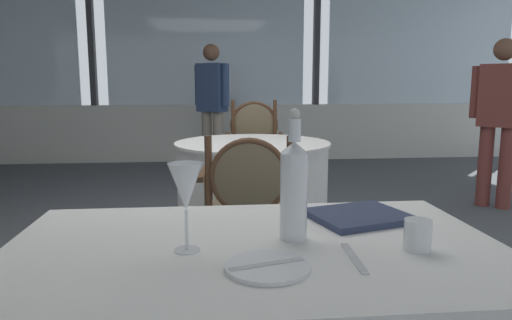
{
  "coord_description": "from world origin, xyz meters",
  "views": [
    {
      "loc": [
        0.04,
        -2.92,
        1.15
      ],
      "look_at": [
        0.18,
        -1.49,
        0.92
      ],
      "focal_mm": 32.66,
      "sensor_mm": 36.0,
      "label": 1
    }
  ],
  "objects_px": {
    "water_bottle": "(294,187)",
    "menu_book": "(359,216)",
    "water_tumbler": "(418,235)",
    "side_plate": "(267,267)",
    "dining_chair_0_0": "(254,145)",
    "dining_chair_0_1": "(250,204)",
    "diner_person_1": "(212,101)",
    "wine_glass": "(186,188)",
    "diner_person_0": "(500,114)"
  },
  "relations": [
    {
      "from": "dining_chair_0_1",
      "to": "menu_book",
      "type": "bearing_deg",
      "value": -159.81
    },
    {
      "from": "side_plate",
      "to": "dining_chair_0_0",
      "type": "xyz_separation_m",
      "value": [
        0.28,
        3.33,
        -0.16
      ]
    },
    {
      "from": "dining_chair_0_0",
      "to": "diner_person_0",
      "type": "height_order",
      "value": "diner_person_0"
    },
    {
      "from": "dining_chair_0_0",
      "to": "diner_person_0",
      "type": "xyz_separation_m",
      "value": [
        2.27,
        -0.24,
        0.3
      ]
    },
    {
      "from": "dining_chair_0_0",
      "to": "dining_chair_0_1",
      "type": "distance_m",
      "value": 1.98
    },
    {
      "from": "water_tumbler",
      "to": "dining_chair_0_0",
      "type": "bearing_deg",
      "value": 91.94
    },
    {
      "from": "side_plate",
      "to": "diner_person_0",
      "type": "bearing_deg",
      "value": 50.5
    },
    {
      "from": "side_plate",
      "to": "diner_person_1",
      "type": "xyz_separation_m",
      "value": [
        -0.1,
        5.02,
        0.2
      ]
    },
    {
      "from": "wine_glass",
      "to": "diner_person_0",
      "type": "height_order",
      "value": "diner_person_0"
    },
    {
      "from": "side_plate",
      "to": "menu_book",
      "type": "height_order",
      "value": "menu_book"
    },
    {
      "from": "dining_chair_0_0",
      "to": "dining_chair_0_1",
      "type": "xyz_separation_m",
      "value": [
        -0.21,
        -1.97,
        -0.05
      ]
    },
    {
      "from": "menu_book",
      "to": "water_tumbler",
      "type": "bearing_deg",
      "value": -94.12
    },
    {
      "from": "water_tumbler",
      "to": "dining_chair_0_1",
      "type": "distance_m",
      "value": 1.34
    },
    {
      "from": "side_plate",
      "to": "wine_glass",
      "type": "xyz_separation_m",
      "value": [
        -0.19,
        0.13,
        0.16
      ]
    },
    {
      "from": "side_plate",
      "to": "menu_book",
      "type": "bearing_deg",
      "value": 47.75
    },
    {
      "from": "wine_glass",
      "to": "diner_person_0",
      "type": "relative_size",
      "value": 0.14
    },
    {
      "from": "water_tumbler",
      "to": "menu_book",
      "type": "distance_m",
      "value": 0.28
    },
    {
      "from": "water_tumbler",
      "to": "diner_person_1",
      "type": "distance_m",
      "value": 4.97
    },
    {
      "from": "side_plate",
      "to": "wine_glass",
      "type": "bearing_deg",
      "value": 144.34
    },
    {
      "from": "dining_chair_0_1",
      "to": "diner_person_1",
      "type": "xyz_separation_m",
      "value": [
        -0.18,
        3.66,
        0.41
      ]
    },
    {
      "from": "water_tumbler",
      "to": "diner_person_1",
      "type": "xyz_separation_m",
      "value": [
        -0.49,
        4.94,
        0.16
      ]
    },
    {
      "from": "diner_person_0",
      "to": "dining_chair_0_0",
      "type": "bearing_deg",
      "value": -53.52
    },
    {
      "from": "menu_book",
      "to": "water_bottle",
      "type": "bearing_deg",
      "value": -161.74
    },
    {
      "from": "dining_chair_0_0",
      "to": "dining_chair_0_1",
      "type": "relative_size",
      "value": 1.11
    },
    {
      "from": "wine_glass",
      "to": "dining_chair_0_0",
      "type": "height_order",
      "value": "dining_chair_0_0"
    },
    {
      "from": "wine_glass",
      "to": "water_tumbler",
      "type": "height_order",
      "value": "wine_glass"
    },
    {
      "from": "wine_glass",
      "to": "diner_person_1",
      "type": "height_order",
      "value": "diner_person_1"
    },
    {
      "from": "dining_chair_0_1",
      "to": "diner_person_0",
      "type": "bearing_deg",
      "value": -49.11
    },
    {
      "from": "water_bottle",
      "to": "dining_chair_0_0",
      "type": "bearing_deg",
      "value": 86.61
    },
    {
      "from": "wine_glass",
      "to": "dining_chair_0_0",
      "type": "xyz_separation_m",
      "value": [
        0.47,
        3.2,
        -0.32
      ]
    },
    {
      "from": "wine_glass",
      "to": "dining_chair_0_1",
      "type": "xyz_separation_m",
      "value": [
        0.26,
        1.23,
        -0.36
      ]
    },
    {
      "from": "water_tumbler",
      "to": "water_bottle",
      "type": "bearing_deg",
      "value": 159.19
    },
    {
      "from": "water_bottle",
      "to": "water_tumbler",
      "type": "relative_size",
      "value": 4.51
    },
    {
      "from": "water_tumbler",
      "to": "dining_chair_0_1",
      "type": "height_order",
      "value": "dining_chair_0_1"
    },
    {
      "from": "dining_chair_0_0",
      "to": "water_tumbler",
      "type": "bearing_deg",
      "value": 7.89
    },
    {
      "from": "water_bottle",
      "to": "menu_book",
      "type": "height_order",
      "value": "water_bottle"
    },
    {
      "from": "side_plate",
      "to": "dining_chair_0_0",
      "type": "distance_m",
      "value": 3.35
    },
    {
      "from": "menu_book",
      "to": "diner_person_1",
      "type": "relative_size",
      "value": 0.17
    },
    {
      "from": "water_tumbler",
      "to": "dining_chair_0_1",
      "type": "relative_size",
      "value": 0.09
    },
    {
      "from": "water_tumbler",
      "to": "dining_chair_0_1",
      "type": "bearing_deg",
      "value": 103.89
    },
    {
      "from": "water_bottle",
      "to": "wine_glass",
      "type": "bearing_deg",
      "value": -166.96
    },
    {
      "from": "dining_chair_0_0",
      "to": "diner_person_0",
      "type": "bearing_deg",
      "value": 89.79
    },
    {
      "from": "water_tumbler",
      "to": "menu_book",
      "type": "xyz_separation_m",
      "value": [
        -0.06,
        0.28,
        -0.03
      ]
    },
    {
      "from": "wine_glass",
      "to": "dining_chair_0_1",
      "type": "height_order",
      "value": "wine_glass"
    },
    {
      "from": "diner_person_0",
      "to": "diner_person_1",
      "type": "xyz_separation_m",
      "value": [
        -2.65,
        1.94,
        0.06
      ]
    },
    {
      "from": "menu_book",
      "to": "dining_chair_0_1",
      "type": "xyz_separation_m",
      "value": [
        -0.25,
        1.0,
        -0.21
      ]
    },
    {
      "from": "water_bottle",
      "to": "diner_person_1",
      "type": "relative_size",
      "value": 0.21
    },
    {
      "from": "menu_book",
      "to": "dining_chair_0_1",
      "type": "bearing_deg",
      "value": 87.51
    },
    {
      "from": "side_plate",
      "to": "water_tumbler",
      "type": "xyz_separation_m",
      "value": [
        0.39,
        0.09,
        0.03
      ]
    },
    {
      "from": "water_tumbler",
      "to": "wine_glass",
      "type": "bearing_deg",
      "value": 175.28
    }
  ]
}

